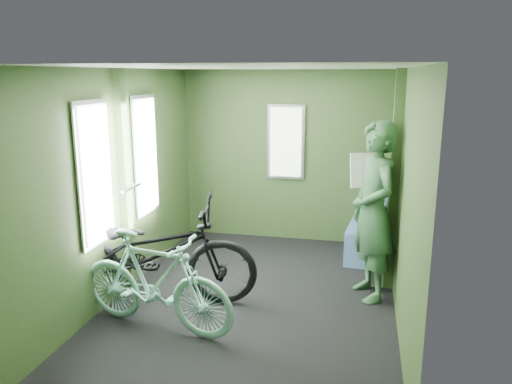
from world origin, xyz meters
TOP-DOWN VIEW (x-y plane):
  - room at (-0.04, 0.04)m, footprint 4.00×4.02m
  - bicycle_black at (-0.94, -0.31)m, footprint 2.16×1.15m
  - bicycle_mint at (-0.72, -0.81)m, footprint 1.62×0.81m
  - passenger at (1.15, 0.32)m, footprint 0.65×0.78m
  - waste_box at (1.26, 0.73)m, footprint 0.24×0.34m
  - bench_seat at (1.14, 1.45)m, footprint 0.54×0.87m

SIDE VIEW (x-z plane):
  - bicycle_black at x=-0.94m, z-range -0.57..0.57m
  - bicycle_mint at x=-0.72m, z-range -0.48..0.48m
  - bench_seat at x=1.14m, z-range -0.18..0.70m
  - waste_box at x=1.26m, z-range 0.00..0.81m
  - passenger at x=1.15m, z-range 0.00..1.81m
  - room at x=-0.04m, z-range 0.28..2.59m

